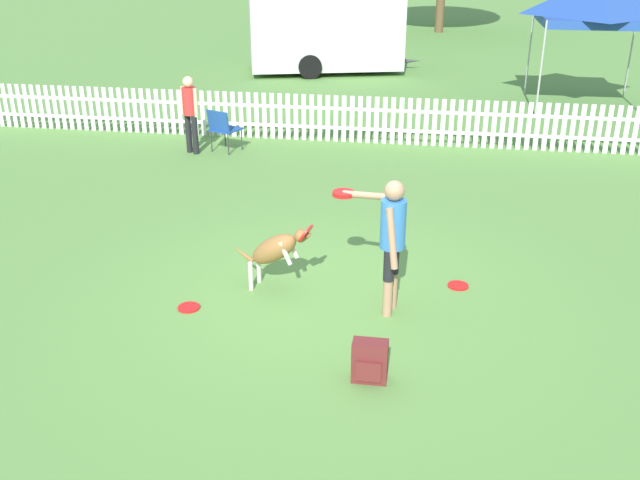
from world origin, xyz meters
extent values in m
plane|color=#5B8C42|center=(0.00, 0.00, 0.00)|extent=(240.00, 240.00, 0.00)
cylinder|color=tan|center=(0.76, -0.36, 0.22)|extent=(0.11, 0.11, 0.44)
cylinder|color=black|center=(0.76, -0.36, 0.62)|extent=(0.12, 0.12, 0.36)
cylinder|color=tan|center=(0.80, -0.16, 0.22)|extent=(0.11, 0.11, 0.44)
cylinder|color=black|center=(0.80, -0.16, 0.62)|extent=(0.12, 0.12, 0.36)
cylinder|color=#3372BF|center=(0.78, -0.26, 1.08)|extent=(0.33, 0.33, 0.55)
sphere|color=tan|center=(0.78, -0.26, 1.46)|extent=(0.22, 0.22, 0.22)
cylinder|color=tan|center=(0.79, -0.47, 0.99)|extent=(0.19, 0.19, 0.67)
cylinder|color=tan|center=(0.50, 0.01, 1.29)|extent=(0.66, 0.28, 0.14)
cylinder|color=red|center=(0.18, 0.11, 1.25)|extent=(0.25, 0.25, 0.02)
cylinder|color=red|center=(0.18, 0.11, 1.28)|extent=(0.25, 0.25, 0.02)
ellipsoid|color=olive|center=(-0.63, 0.04, 0.54)|extent=(0.74, 0.45, 0.59)
ellipsoid|color=silver|center=(-0.63, 0.04, 0.49)|extent=(0.39, 0.24, 0.28)
sphere|color=olive|center=(-0.29, -0.03, 0.76)|extent=(0.15, 0.15, 0.15)
cone|color=olive|center=(-0.23, -0.04, 0.80)|extent=(0.15, 0.11, 0.13)
cylinder|color=red|center=(-0.23, -0.04, 0.80)|extent=(0.21, 0.28, 0.23)
cone|color=olive|center=(-0.30, 0.02, 0.82)|extent=(0.05, 0.05, 0.07)
cone|color=olive|center=(-0.32, -0.07, 0.82)|extent=(0.05, 0.05, 0.07)
cylinder|color=silver|center=(-0.87, 0.21, 0.18)|extent=(0.06, 0.06, 0.37)
cylinder|color=silver|center=(-0.91, -0.01, 0.18)|extent=(0.06, 0.06, 0.37)
cylinder|color=silver|center=(-0.42, 0.10, 0.56)|extent=(0.18, 0.09, 0.29)
cylinder|color=silver|center=(-0.46, -0.09, 0.56)|extent=(0.18, 0.09, 0.29)
cone|color=olive|center=(-1.04, 0.13, 0.41)|extent=(0.32, 0.13, 0.22)
cylinder|color=red|center=(-1.51, -0.57, 0.01)|extent=(0.25, 0.25, 0.02)
cylinder|color=red|center=(1.57, 0.48, 0.01)|extent=(0.25, 0.25, 0.02)
cube|color=maroon|center=(0.69, -1.65, 0.21)|extent=(0.34, 0.19, 0.42)
cube|color=maroon|center=(0.69, -1.76, 0.17)|extent=(0.24, 0.04, 0.21)
cube|color=white|center=(0.00, 6.66, 0.28)|extent=(22.66, 0.04, 0.06)
cube|color=white|center=(0.00, 6.66, 0.68)|extent=(22.66, 0.04, 0.06)
cube|color=white|center=(-8.11, 6.66, 0.47)|extent=(0.09, 0.02, 0.95)
cube|color=white|center=(-7.94, 6.66, 0.47)|extent=(0.09, 0.02, 0.95)
cube|color=white|center=(-7.77, 6.66, 0.47)|extent=(0.09, 0.02, 0.95)
cube|color=white|center=(-7.61, 6.66, 0.47)|extent=(0.09, 0.02, 0.95)
cube|color=white|center=(-7.44, 6.66, 0.47)|extent=(0.09, 0.02, 0.95)
cube|color=white|center=(-7.28, 6.66, 0.47)|extent=(0.09, 0.02, 0.95)
cube|color=white|center=(-7.11, 6.66, 0.47)|extent=(0.09, 0.02, 0.95)
cube|color=white|center=(-6.95, 6.66, 0.47)|extent=(0.09, 0.02, 0.95)
cube|color=white|center=(-6.78, 6.66, 0.47)|extent=(0.09, 0.02, 0.95)
cube|color=white|center=(-6.62, 6.66, 0.47)|extent=(0.09, 0.02, 0.95)
cube|color=white|center=(-6.45, 6.66, 0.47)|extent=(0.09, 0.02, 0.95)
cube|color=white|center=(-6.29, 6.66, 0.47)|extent=(0.09, 0.02, 0.95)
cube|color=white|center=(-6.12, 6.66, 0.47)|extent=(0.09, 0.02, 0.95)
cube|color=white|center=(-5.95, 6.66, 0.47)|extent=(0.09, 0.02, 0.95)
cube|color=white|center=(-5.79, 6.66, 0.47)|extent=(0.09, 0.02, 0.95)
cube|color=white|center=(-5.62, 6.66, 0.47)|extent=(0.09, 0.02, 0.95)
cube|color=white|center=(-5.46, 6.66, 0.47)|extent=(0.09, 0.02, 0.95)
cube|color=white|center=(-5.29, 6.66, 0.47)|extent=(0.09, 0.02, 0.95)
cube|color=white|center=(-5.13, 6.66, 0.47)|extent=(0.09, 0.02, 0.95)
cube|color=white|center=(-4.96, 6.66, 0.47)|extent=(0.09, 0.02, 0.95)
cube|color=white|center=(-4.80, 6.66, 0.47)|extent=(0.09, 0.02, 0.95)
cube|color=white|center=(-4.63, 6.66, 0.47)|extent=(0.09, 0.02, 0.95)
cube|color=white|center=(-4.47, 6.66, 0.47)|extent=(0.09, 0.02, 0.95)
cube|color=white|center=(-4.30, 6.66, 0.47)|extent=(0.09, 0.02, 0.95)
cube|color=white|center=(-4.14, 6.66, 0.47)|extent=(0.09, 0.02, 0.95)
cube|color=white|center=(-3.97, 6.66, 0.47)|extent=(0.09, 0.02, 0.95)
cube|color=white|center=(-3.80, 6.66, 0.47)|extent=(0.09, 0.02, 0.95)
cube|color=white|center=(-3.64, 6.66, 0.47)|extent=(0.09, 0.02, 0.95)
cube|color=white|center=(-3.47, 6.66, 0.47)|extent=(0.09, 0.02, 0.95)
cube|color=white|center=(-3.31, 6.66, 0.47)|extent=(0.09, 0.02, 0.95)
cube|color=white|center=(-3.14, 6.66, 0.47)|extent=(0.09, 0.02, 0.95)
cube|color=white|center=(-2.98, 6.66, 0.47)|extent=(0.09, 0.02, 0.95)
cube|color=white|center=(-2.81, 6.66, 0.47)|extent=(0.09, 0.02, 0.95)
cube|color=white|center=(-2.65, 6.66, 0.47)|extent=(0.09, 0.02, 0.95)
cube|color=white|center=(-2.48, 6.66, 0.47)|extent=(0.09, 0.02, 0.95)
cube|color=white|center=(-2.32, 6.66, 0.47)|extent=(0.09, 0.02, 0.95)
cube|color=white|center=(-2.15, 6.66, 0.47)|extent=(0.09, 0.02, 0.95)
cube|color=white|center=(-1.98, 6.66, 0.47)|extent=(0.09, 0.02, 0.95)
cube|color=white|center=(-1.82, 6.66, 0.47)|extent=(0.09, 0.02, 0.95)
cube|color=white|center=(-1.65, 6.66, 0.47)|extent=(0.09, 0.02, 0.95)
cube|color=white|center=(-1.49, 6.66, 0.47)|extent=(0.09, 0.02, 0.95)
cube|color=white|center=(-1.32, 6.66, 0.47)|extent=(0.09, 0.02, 0.95)
cube|color=white|center=(-1.16, 6.66, 0.47)|extent=(0.09, 0.02, 0.95)
cube|color=white|center=(-0.99, 6.66, 0.47)|extent=(0.09, 0.02, 0.95)
cube|color=white|center=(-0.83, 6.66, 0.47)|extent=(0.09, 0.02, 0.95)
cube|color=white|center=(-0.66, 6.66, 0.47)|extent=(0.09, 0.02, 0.95)
cube|color=white|center=(-0.50, 6.66, 0.47)|extent=(0.09, 0.02, 0.95)
cube|color=white|center=(-0.33, 6.66, 0.47)|extent=(0.09, 0.02, 0.95)
cube|color=white|center=(-0.17, 6.66, 0.47)|extent=(0.09, 0.02, 0.95)
cube|color=white|center=(0.00, 6.66, 0.47)|extent=(0.09, 0.02, 0.95)
cube|color=white|center=(0.17, 6.66, 0.47)|extent=(0.09, 0.02, 0.95)
cube|color=white|center=(0.33, 6.66, 0.47)|extent=(0.09, 0.02, 0.95)
cube|color=white|center=(0.50, 6.66, 0.47)|extent=(0.09, 0.02, 0.95)
cube|color=white|center=(0.66, 6.66, 0.47)|extent=(0.09, 0.02, 0.95)
cube|color=white|center=(0.83, 6.66, 0.47)|extent=(0.09, 0.02, 0.95)
cube|color=white|center=(0.99, 6.66, 0.47)|extent=(0.09, 0.02, 0.95)
cube|color=white|center=(1.16, 6.66, 0.47)|extent=(0.09, 0.02, 0.95)
cube|color=white|center=(1.32, 6.66, 0.47)|extent=(0.09, 0.02, 0.95)
cube|color=white|center=(1.49, 6.66, 0.47)|extent=(0.09, 0.02, 0.95)
cube|color=white|center=(1.65, 6.66, 0.47)|extent=(0.09, 0.02, 0.95)
cube|color=white|center=(1.82, 6.66, 0.47)|extent=(0.09, 0.02, 0.95)
cube|color=white|center=(1.98, 6.66, 0.47)|extent=(0.09, 0.02, 0.95)
cube|color=white|center=(2.15, 6.66, 0.47)|extent=(0.09, 0.02, 0.95)
cube|color=white|center=(2.32, 6.66, 0.47)|extent=(0.09, 0.02, 0.95)
cube|color=white|center=(2.48, 6.66, 0.47)|extent=(0.09, 0.02, 0.95)
cube|color=white|center=(2.65, 6.66, 0.47)|extent=(0.09, 0.02, 0.95)
cube|color=white|center=(2.81, 6.66, 0.47)|extent=(0.09, 0.02, 0.95)
cube|color=white|center=(2.98, 6.66, 0.47)|extent=(0.09, 0.02, 0.95)
cube|color=white|center=(3.14, 6.66, 0.47)|extent=(0.09, 0.02, 0.95)
cube|color=white|center=(3.31, 6.66, 0.47)|extent=(0.09, 0.02, 0.95)
cube|color=white|center=(3.47, 6.66, 0.47)|extent=(0.09, 0.02, 0.95)
cube|color=white|center=(3.64, 6.66, 0.47)|extent=(0.09, 0.02, 0.95)
cube|color=white|center=(3.80, 6.66, 0.47)|extent=(0.09, 0.02, 0.95)
cube|color=white|center=(3.97, 6.66, 0.47)|extent=(0.09, 0.02, 0.95)
cube|color=white|center=(4.14, 6.66, 0.47)|extent=(0.09, 0.02, 0.95)
cube|color=white|center=(4.30, 6.66, 0.47)|extent=(0.09, 0.02, 0.95)
cube|color=white|center=(4.47, 6.66, 0.47)|extent=(0.09, 0.02, 0.95)
cube|color=white|center=(4.63, 6.66, 0.47)|extent=(0.09, 0.02, 0.95)
cube|color=white|center=(4.80, 6.66, 0.47)|extent=(0.09, 0.02, 0.95)
cube|color=white|center=(4.96, 6.66, 0.47)|extent=(0.09, 0.02, 0.95)
cylinder|color=#333338|center=(-2.57, 5.75, 0.22)|extent=(0.02, 0.02, 0.43)
cylinder|color=#333338|center=(-2.96, 5.92, 0.22)|extent=(0.02, 0.02, 0.43)
cylinder|color=#333338|center=(-2.73, 5.37, 0.22)|extent=(0.02, 0.02, 0.43)
cylinder|color=#333338|center=(-3.12, 5.53, 0.22)|extent=(0.02, 0.02, 0.43)
cube|color=#1E4799|center=(-2.84, 5.64, 0.43)|extent=(0.64, 0.64, 0.03)
cube|color=#1E4799|center=(-2.93, 5.44, 0.63)|extent=(0.49, 0.27, 0.41)
cylinder|color=#B2B2B2|center=(3.47, 9.53, 1.08)|extent=(0.04, 0.04, 2.15)
cylinder|color=#B2B2B2|center=(3.47, 12.02, 1.08)|extent=(0.04, 0.04, 2.15)
cylinder|color=#B2B2B2|center=(5.96, 12.02, 1.08)|extent=(0.04, 0.04, 2.15)
cube|color=#23479E|center=(4.71, 10.77, 2.05)|extent=(2.49, 2.49, 0.20)
cylinder|color=black|center=(-3.38, 5.35, 0.38)|extent=(0.11, 0.11, 0.76)
cylinder|color=black|center=(-3.54, 5.43, 0.38)|extent=(0.11, 0.11, 0.76)
cylinder|color=red|center=(-3.46, 5.39, 1.02)|extent=(0.27, 0.27, 0.52)
sphere|color=beige|center=(-3.46, 5.39, 1.38)|extent=(0.21, 0.21, 0.21)
cylinder|color=beige|center=(-3.31, 5.31, 1.01)|extent=(0.08, 0.08, 0.54)
cylinder|color=beige|center=(-3.61, 5.47, 1.01)|extent=(0.08, 0.08, 0.54)
cube|color=silver|center=(-2.28, 14.37, 1.18)|extent=(4.92, 3.46, 2.04)
cone|color=#3F3F42|center=(0.25, 15.08, 0.25)|extent=(0.82, 0.41, 0.20)
cylinder|color=black|center=(-3.13, 15.35, 0.34)|extent=(0.70, 0.36, 0.68)
cylinder|color=black|center=(-2.50, 13.10, 0.34)|extent=(0.70, 0.36, 0.68)
camera|label=1|loc=(1.15, -7.44, 4.03)|focal=40.00mm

